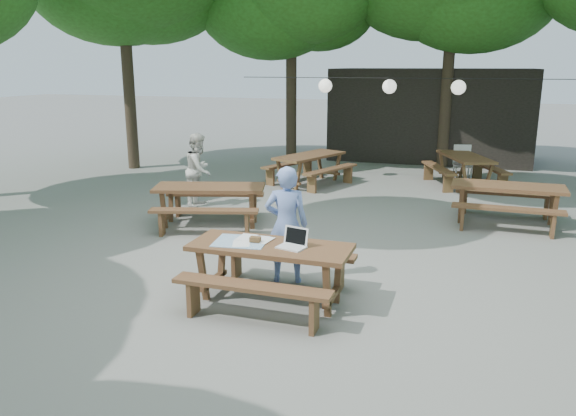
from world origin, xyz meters
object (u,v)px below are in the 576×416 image
(main_picnic_table, at_px, (271,272))
(woman, at_px, (286,225))
(plastic_chair, at_px, (462,170))
(second_person, at_px, (199,170))
(picnic_table_nw, at_px, (210,205))

(main_picnic_table, distance_m, woman, 0.84)
(woman, xyz_separation_m, plastic_chair, (2.12, 8.09, -0.55))
(main_picnic_table, bearing_deg, second_person, 126.38)
(woman, bearing_deg, picnic_table_nw, -59.42)
(main_picnic_table, xyz_separation_m, second_person, (-3.14, 4.26, 0.38))
(picnic_table_nw, height_order, plastic_chair, plastic_chair)
(main_picnic_table, relative_size, woman, 1.24)
(picnic_table_nw, height_order, second_person, second_person)
(woman, distance_m, plastic_chair, 8.38)
(main_picnic_table, height_order, woman, woman)
(woman, distance_m, second_person, 4.71)
(second_person, distance_m, plastic_chair, 6.95)
(second_person, height_order, plastic_chair, second_person)
(plastic_chair, bearing_deg, woman, -115.54)
(main_picnic_table, relative_size, plastic_chair, 2.22)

